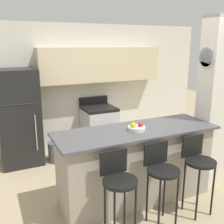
% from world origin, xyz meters
% --- Properties ---
extents(ground_plane, '(14.00, 14.00, 0.00)m').
position_xyz_m(ground_plane, '(0.00, 0.00, 0.00)').
color(ground_plane, tan).
extents(wall_back, '(5.60, 0.38, 2.55)m').
position_xyz_m(wall_back, '(0.15, 2.22, 1.46)').
color(wall_back, silver).
rests_on(wall_back, ground_plane).
extents(pillar_right, '(0.38, 0.32, 2.55)m').
position_xyz_m(pillar_right, '(1.29, -0.02, 1.28)').
color(pillar_right, silver).
rests_on(pillar_right, ground_plane).
extents(counter_bar, '(2.23, 0.77, 1.04)m').
position_xyz_m(counter_bar, '(0.00, 0.00, 0.53)').
color(counter_bar, gray).
rests_on(counter_bar, ground_plane).
extents(refrigerator, '(0.71, 0.66, 1.74)m').
position_xyz_m(refrigerator, '(-1.31, 1.92, 0.87)').
color(refrigerator, black).
rests_on(refrigerator, ground_plane).
extents(stove_range, '(0.64, 0.65, 1.07)m').
position_xyz_m(stove_range, '(0.24, 1.93, 0.46)').
color(stove_range, silver).
rests_on(stove_range, ground_plane).
extents(bar_stool_left, '(0.39, 0.39, 1.02)m').
position_xyz_m(bar_stool_left, '(-0.57, -0.58, 0.69)').
color(bar_stool_left, black).
rests_on(bar_stool_left, ground_plane).
extents(bar_stool_mid, '(0.39, 0.39, 1.02)m').
position_xyz_m(bar_stool_mid, '(0.00, -0.58, 0.69)').
color(bar_stool_mid, black).
rests_on(bar_stool_mid, ground_plane).
extents(bar_stool_right, '(0.39, 0.39, 1.02)m').
position_xyz_m(bar_stool_right, '(0.57, -0.58, 0.69)').
color(bar_stool_right, black).
rests_on(bar_stool_right, ground_plane).
extents(fruit_bowl, '(0.23, 0.23, 0.11)m').
position_xyz_m(fruit_bowl, '(-0.03, -0.03, 1.08)').
color(fruit_bowl, silver).
rests_on(fruit_bowl, counter_bar).
extents(trash_bin, '(0.28, 0.28, 0.38)m').
position_xyz_m(trash_bin, '(-0.74, 1.70, 0.19)').
color(trash_bin, '#59595B').
rests_on(trash_bin, ground_plane).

